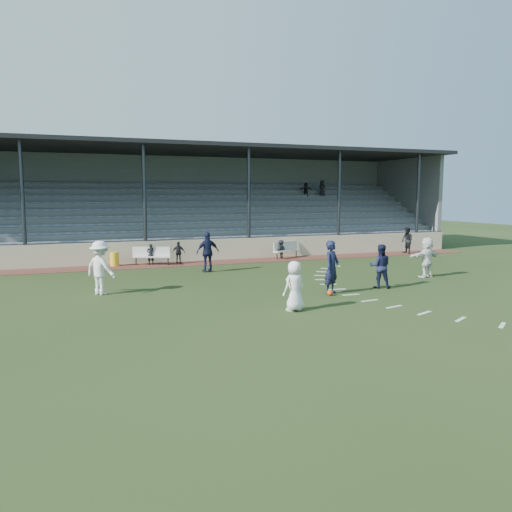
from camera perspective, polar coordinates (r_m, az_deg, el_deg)
The scene contains 19 objects.
ground at distance 17.69m, azimuth 2.87°, elevation -5.11°, with size 90.00×90.00×0.00m, color #213114.
cinder_track at distance 27.49m, azimuth -5.90°, elevation -0.78°, with size 34.00×2.00×0.02m, color #502820.
retaining_wall at distance 28.43m, azimuth -6.45°, elevation 0.67°, with size 34.00×0.18×1.20m, color #C3BA96.
bench_left at distance 27.05m, azimuth -11.85°, elevation 0.21°, with size 2.01×1.15×0.95m.
bench_right at distance 29.46m, azimuth 3.45°, elevation 0.89°, with size 1.99×1.25×0.95m.
trash_bin at distance 27.10m, azimuth -15.86°, elevation -0.33°, with size 0.45×0.45×0.72m, color gold.
football at distance 18.69m, azimuth 8.45°, elevation -4.19°, with size 0.21×0.21×0.21m, color red.
player_white_lead at distance 16.01m, azimuth 4.43°, elevation -3.45°, with size 0.79×0.51×1.61m, color silver.
player_navy_lead at distance 18.91m, azimuth 8.66°, elevation -1.29°, with size 0.73×0.48×2.01m, color #121632.
player_navy_mid at distance 20.50m, azimuth 14.01°, elevation -1.14°, with size 0.85×0.67×1.76m, color #121632.
player_white_wing at distance 19.46m, azimuth -17.34°, elevation -1.30°, with size 1.30×0.75×2.01m, color silver.
player_navy_wing at distance 24.15m, azimuth -5.53°, elevation 0.46°, with size 1.14×0.47×1.95m, color #121632.
player_white_back at distance 23.84m, azimuth 18.93°, elevation -0.13°, with size 1.69×0.54×1.82m, color silver.
official at distance 33.01m, azimuth 16.88°, elevation 1.72°, with size 0.81×0.63×1.67m, color black.
sub_left_near at distance 27.08m, azimuth -11.96°, elevation 0.20°, with size 0.41×0.27×1.12m, color black.
sub_left_far at distance 27.34m, azimuth -8.82°, elevation 0.40°, with size 0.69×0.29×1.18m, color black.
sub_right at distance 29.18m, azimuth 2.87°, elevation 0.79°, with size 0.70×0.40×1.08m, color black.
grandstand at distance 32.89m, azimuth -8.51°, elevation 4.28°, with size 34.60×9.00×6.61m.
penalty_arc at distance 19.67m, azimuth 13.98°, elevation -4.06°, with size 3.89×14.63×0.01m.
Camera 1 is at (-6.92, -15.85, 3.69)m, focal length 35.00 mm.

